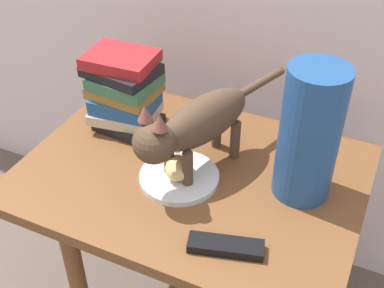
# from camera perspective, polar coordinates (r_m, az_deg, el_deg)

# --- Properties ---
(side_table) EXTENTS (0.79, 0.58, 0.57)m
(side_table) POSITION_cam_1_polar(r_m,az_deg,el_deg) (1.23, 0.00, -6.00)
(side_table) COLOR brown
(side_table) RESTS_ON ground
(plate) EXTENTS (0.18, 0.18, 0.01)m
(plate) POSITION_cam_1_polar(r_m,az_deg,el_deg) (1.14, -1.48, -3.81)
(plate) COLOR silver
(plate) RESTS_ON side_table
(bread_roll) EXTENTS (0.07, 0.09, 0.05)m
(bread_roll) POSITION_cam_1_polar(r_m,az_deg,el_deg) (1.12, -1.52, -2.69)
(bread_roll) COLOR #E0BC7A
(bread_roll) RESTS_ON plate
(cat) EXTENTS (0.20, 0.46, 0.23)m
(cat) POSITION_cam_1_polar(r_m,az_deg,el_deg) (1.09, 0.42, 2.27)
(cat) COLOR #4C3828
(cat) RESTS_ON side_table
(book_stack) EXTENTS (0.19, 0.16, 0.21)m
(book_stack) POSITION_cam_1_polar(r_m,az_deg,el_deg) (1.27, -7.77, 6.01)
(book_stack) COLOR black
(book_stack) RESTS_ON side_table
(green_vase) EXTENTS (0.13, 0.13, 0.31)m
(green_vase) POSITION_cam_1_polar(r_m,az_deg,el_deg) (1.05, 13.34, 1.07)
(green_vase) COLOR navy
(green_vase) RESTS_ON side_table
(tv_remote) EXTENTS (0.16, 0.08, 0.02)m
(tv_remote) POSITION_cam_1_polar(r_m,az_deg,el_deg) (1.00, 3.90, -11.64)
(tv_remote) COLOR black
(tv_remote) RESTS_ON side_table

